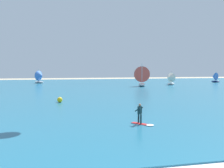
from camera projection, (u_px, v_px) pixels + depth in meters
ocean at (78, 88)px, 54.76m from camera, size 160.00×90.00×0.10m
kitesurfer at (142, 117)px, 19.17m from camera, size 1.71×1.84×1.67m
sailboat_mid_left at (142, 76)px, 60.92m from camera, size 4.42×5.05×5.69m
sailboat_anchored_offshore at (214, 77)px, 77.74m from camera, size 2.83×3.18×3.58m
sailboat_near_shore at (170, 79)px, 65.04m from camera, size 3.40×3.04×3.79m
sailboat_far_left at (40, 77)px, 72.31m from camera, size 3.86×3.77×4.33m
marker_buoy at (60, 100)px, 31.58m from camera, size 0.71×0.71×0.71m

